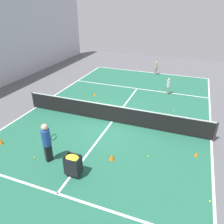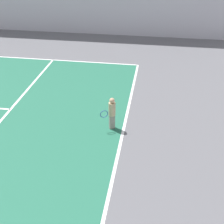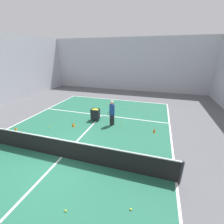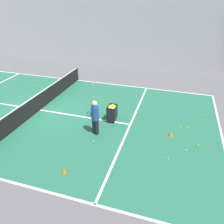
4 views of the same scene
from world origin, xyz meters
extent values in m
plane|color=#5B5B60|center=(0.00, 0.00, 0.00)|extent=(34.08, 34.08, 0.00)
cube|color=#23664C|center=(0.00, 0.00, 0.00)|extent=(10.56, 20.28, 0.00)
cube|color=white|center=(0.00, 10.14, 0.01)|extent=(10.56, 0.10, 0.00)
cube|color=white|center=(5.28, 0.00, 0.01)|extent=(0.10, 20.28, 0.00)
cube|color=white|center=(0.00, 5.58, 0.01)|extent=(10.56, 0.10, 0.00)
cube|color=white|center=(0.00, 0.00, 0.01)|extent=(0.10, 11.15, 0.00)
cube|color=silver|center=(0.00, 15.11, 3.32)|extent=(20.36, 0.15, 6.63)
cylinder|color=#2D2D33|center=(5.38, 0.00, 0.52)|extent=(0.10, 0.10, 1.05)
cube|color=black|center=(0.00, 0.00, 0.51)|extent=(10.66, 0.03, 0.98)
cube|color=white|center=(0.00, 0.00, 1.02)|extent=(10.66, 0.04, 0.05)
cube|color=black|center=(1.35, 4.11, 0.41)|extent=(0.28, 0.34, 0.82)
cylinder|color=#234799|center=(1.35, 4.11, 1.18)|extent=(0.48, 0.48, 0.73)
sphere|color=beige|center=(1.35, 4.11, 1.68)|extent=(0.27, 0.27, 0.27)
torus|color=black|center=(1.24, 3.76, 1.00)|extent=(0.14, 0.27, 0.28)
cube|color=black|center=(-0.09, 4.52, 0.14)|extent=(0.60, 0.45, 0.02)
cube|color=black|center=(-0.09, 4.30, 0.53)|extent=(0.60, 0.02, 0.78)
cube|color=black|center=(-0.09, 4.73, 0.53)|extent=(0.60, 0.02, 0.78)
cube|color=black|center=(-0.38, 4.52, 0.53)|extent=(0.02, 0.45, 0.78)
cube|color=black|center=(0.20, 4.52, 0.53)|extent=(0.02, 0.45, 0.78)
ellipsoid|color=yellow|center=(-0.09, 4.52, 0.85)|extent=(0.56, 0.41, 0.16)
cylinder|color=black|center=(-0.30, 4.36, 0.07)|extent=(0.05, 0.05, 0.14)
cylinder|color=black|center=(0.12, 4.36, 0.07)|extent=(0.05, 0.05, 0.14)
cylinder|color=black|center=(-0.30, 4.68, 0.07)|extent=(0.05, 0.05, 0.14)
cylinder|color=black|center=(0.12, 4.68, 0.07)|extent=(0.05, 0.05, 0.14)
cone|color=orange|center=(-4.61, 1.54, 0.11)|extent=(0.17, 0.17, 0.20)
cone|color=orange|center=(-1.17, 3.12, 0.16)|extent=(0.24, 0.24, 0.31)
cone|color=orange|center=(0.45, 7.70, 0.15)|extent=(0.21, 0.21, 0.29)
cone|color=orange|center=(4.27, 3.90, 0.15)|extent=(0.19, 0.19, 0.29)
sphere|color=yellow|center=(1.46, 8.44, 0.04)|extent=(0.07, 0.07, 0.07)
sphere|color=yellow|center=(-2.08, 9.27, 0.04)|extent=(0.07, 0.07, 0.07)
sphere|color=yellow|center=(0.90, 8.98, 0.04)|extent=(0.07, 0.07, 0.07)
sphere|color=yellow|center=(-0.25, 10.55, 0.04)|extent=(0.07, 0.07, 0.07)
sphere|color=yellow|center=(-5.14, 4.02, 0.04)|extent=(0.07, 0.07, 0.07)
sphere|color=yellow|center=(2.04, 4.25, 0.04)|extent=(0.07, 0.07, 0.07)
sphere|color=yellow|center=(-2.64, 2.39, 0.04)|extent=(0.07, 0.07, 0.07)
sphere|color=yellow|center=(3.75, -1.65, 0.04)|extent=(0.07, 0.07, 0.07)
sphere|color=yellow|center=(1.73, -2.31, 0.04)|extent=(0.07, 0.07, 0.07)
sphere|color=yellow|center=(-4.56, 6.50, 0.04)|extent=(0.07, 0.07, 0.07)
sphere|color=yellow|center=(-0.51, 8.53, 0.04)|extent=(0.07, 0.07, 0.07)
sphere|color=yellow|center=(-3.93, 10.56, 0.04)|extent=(0.07, 0.07, 0.07)
sphere|color=yellow|center=(-0.40, 8.17, 0.04)|extent=(0.07, 0.07, 0.07)
sphere|color=yellow|center=(2.25, 7.73, 0.04)|extent=(0.07, 0.07, 0.07)
camera|label=1|loc=(-3.84, 10.14, 6.23)|focal=35.00mm
camera|label=2|loc=(-9.78, -11.16, 6.23)|focal=50.00mm
camera|label=3|loc=(4.14, -5.06, 4.81)|focal=24.00mm
camera|label=4|loc=(9.78, 7.58, 6.23)|focal=35.00mm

